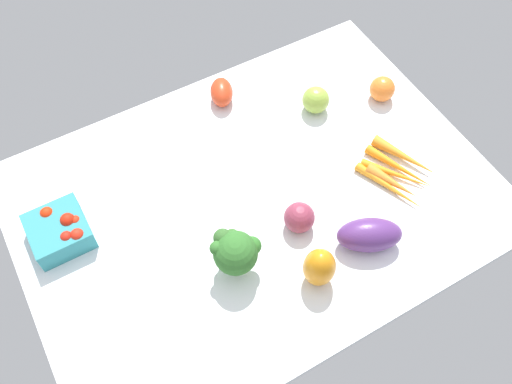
# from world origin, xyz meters

# --- Properties ---
(tablecloth) EXTENTS (1.04, 0.76, 0.02)m
(tablecloth) POSITION_xyz_m (0.00, 0.00, 0.01)
(tablecloth) COLOR white
(tablecloth) RESTS_ON ground
(red_onion_near_basket) EXTENTS (0.07, 0.07, 0.07)m
(red_onion_near_basket) POSITION_xyz_m (-0.04, 0.11, 0.05)
(red_onion_near_basket) COLOR #863146
(red_onion_near_basket) RESTS_ON tablecloth
(bell_pepper_orange) EXTENTS (0.09, 0.09, 0.10)m
(bell_pepper_orange) POSITION_xyz_m (-0.01, 0.23, 0.07)
(bell_pepper_orange) COLOR orange
(bell_pepper_orange) RESTS_ON tablecloth
(roma_tomato) EXTENTS (0.08, 0.10, 0.06)m
(roma_tomato) POSITION_xyz_m (-0.07, -0.29, 0.05)
(roma_tomato) COLOR red
(roma_tomato) RESTS_ON tablecloth
(heirloom_tomato_orange) EXTENTS (0.06, 0.06, 0.06)m
(heirloom_tomato_orange) POSITION_xyz_m (-0.42, -0.10, 0.05)
(heirloom_tomato_orange) COLOR orange
(heirloom_tomato_orange) RESTS_ON tablecloth
(heirloom_tomato_green) EXTENTS (0.07, 0.07, 0.07)m
(heirloom_tomato_green) POSITION_xyz_m (-0.25, -0.15, 0.05)
(heirloom_tomato_green) COLOR #92B440
(heirloom_tomato_green) RESTS_ON tablecloth
(eggplant) EXTENTS (0.15, 0.12, 0.07)m
(eggplant) POSITION_xyz_m (-0.15, 0.22, 0.06)
(eggplant) COLOR #562E71
(eggplant) RESTS_ON tablecloth
(carrot_bunch) EXTENTS (0.16, 0.22, 0.03)m
(carrot_bunch) POSITION_xyz_m (-0.31, 0.11, 0.03)
(carrot_bunch) COLOR orange
(carrot_bunch) RESTS_ON tablecloth
(broccoli_head) EXTENTS (0.10, 0.10, 0.12)m
(broccoli_head) POSITION_xyz_m (0.12, 0.13, 0.09)
(broccoli_head) COLOR #94C57B
(broccoli_head) RESTS_ON tablecloth
(berry_basket) EXTENTS (0.12, 0.12, 0.07)m
(berry_basket) POSITION_xyz_m (0.41, -0.11, 0.05)
(berry_basket) COLOR teal
(berry_basket) RESTS_ON tablecloth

